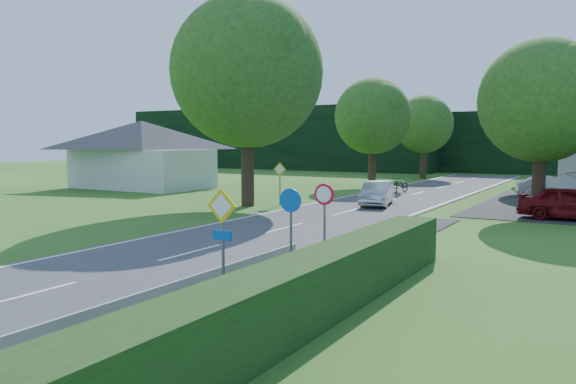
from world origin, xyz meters
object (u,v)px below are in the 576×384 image
Objects in this scene: streetlight at (536,125)px; parked_car_silver_a at (552,187)px; parked_car_red at (571,203)px; moving_car at (377,193)px; motorcycle at (400,185)px.

parked_car_silver_a is at bearing 87.99° from streetlight.
streetlight is 5.44m from parked_car_red.
moving_car is 2.05× the size of motorcycle.
parked_car_red is 10.64m from parked_car_silver_a.
moving_car is 0.96× the size of parked_car_silver_a.
streetlight reaches higher than parked_car_red.
parked_car_red reaches higher than motorcycle.
parked_car_red is at bearing -60.38° from streetlight.
moving_car reaches higher than motorcycle.
motorcycle is 9.59m from parked_car_silver_a.
motorcycle is at bearing 86.28° from parked_car_silver_a.
moving_car is at bearing -162.45° from streetlight.
moving_car is (-7.76, -2.46, -3.74)m from streetlight.
streetlight is 7.93m from parked_car_silver_a.
streetlight is at bearing 29.60° from parked_car_red.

